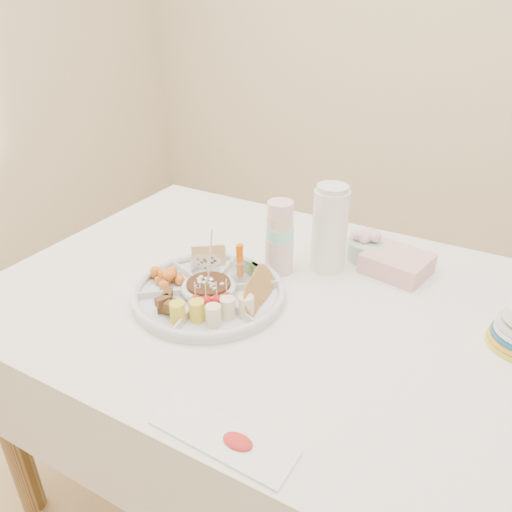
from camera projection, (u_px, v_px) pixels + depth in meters
The scene contains 16 objects.
floor at pixel (282, 494), 1.62m from camera, with size 4.00×4.00×0.00m, color tan.
wall_back at pixel (468, 8), 2.50m from camera, with size 4.00×0.02×2.70m, color beige.
dining_table at pixel (285, 409), 1.44m from camera, with size 1.52×1.02×0.76m, color white.
party_tray at pixel (209, 290), 1.25m from camera, with size 0.38×0.38×0.04m, color silver.
bean_dip at pixel (209, 288), 1.25m from camera, with size 0.11×0.11×0.04m, color #412616.
tortillas at pixel (257, 293), 1.20m from camera, with size 0.11×0.11×0.06m, color #A77E45, non-canonical shape.
carrot_cucumber at pixel (249, 260), 1.31m from camera, with size 0.10×0.10×0.09m, color #FE6700, non-canonical shape.
pita_raisins at pixel (205, 258), 1.36m from camera, with size 0.11×0.11×0.06m, color #B77B49, non-canonical shape.
cherries at pixel (163, 276), 1.29m from camera, with size 0.12×0.12×0.05m, color orange, non-canonical shape.
granola_chunks at pixel (163, 304), 1.18m from camera, with size 0.09×0.09×0.04m, color brown, non-canonical shape.
banana_tomato at pixel (213, 307), 1.12m from camera, with size 0.12×0.12×0.10m, color #E4CC83, non-canonical shape.
cup_stack at pixel (280, 235), 1.34m from camera, with size 0.08×0.08×0.21m, color silver.
thermos at pixel (330, 227), 1.34m from camera, with size 0.10×0.10×0.25m, color white.
flower_bowl at pixel (366, 245), 1.43m from camera, with size 0.11×0.11×0.08m, color silver.
napkin_stack at pixel (397, 263), 1.37m from camera, with size 0.16×0.14×0.05m, color #E6A6A5.
placemat at pixel (223, 437), 0.87m from camera, with size 0.27×0.09×0.01m, color white.
Camera 1 is at (0.44, -0.96, 1.46)m, focal length 35.00 mm.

